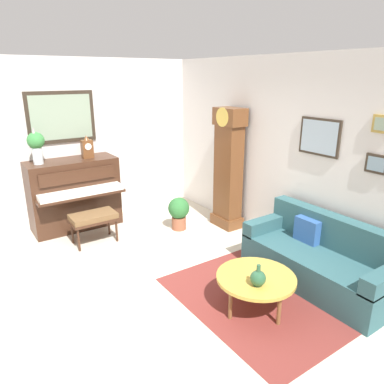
% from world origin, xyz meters
% --- Properties ---
extents(ground_plane, '(6.40, 6.00, 0.10)m').
position_xyz_m(ground_plane, '(0.00, 0.00, -0.05)').
color(ground_plane, beige).
extents(wall_left, '(0.13, 4.90, 2.80)m').
position_xyz_m(wall_left, '(-2.60, -0.00, 1.41)').
color(wall_left, silver).
rests_on(wall_left, ground_plane).
extents(wall_back, '(5.30, 0.13, 2.80)m').
position_xyz_m(wall_back, '(0.02, 2.40, 1.40)').
color(wall_back, silver).
rests_on(wall_back, ground_plane).
extents(area_rug, '(2.10, 1.50, 0.01)m').
position_xyz_m(area_rug, '(1.09, 1.00, 0.00)').
color(area_rug, maroon).
rests_on(area_rug, ground_plane).
extents(piano, '(0.87, 1.44, 1.19)m').
position_xyz_m(piano, '(-2.23, -0.04, 0.60)').
color(piano, '#3D2316').
rests_on(piano, ground_plane).
extents(piano_bench, '(0.42, 0.70, 0.48)m').
position_xyz_m(piano_bench, '(-1.46, -0.01, 0.41)').
color(piano_bench, '#3D2316').
rests_on(piano_bench, ground_plane).
extents(grandfather_clock, '(0.52, 0.34, 2.03)m').
position_xyz_m(grandfather_clock, '(-0.82, 2.13, 0.96)').
color(grandfather_clock, brown).
rests_on(grandfather_clock, ground_plane).
extents(couch, '(1.90, 0.80, 0.84)m').
position_xyz_m(couch, '(1.24, 1.94, 0.31)').
color(couch, '#2D565B').
rests_on(couch, ground_plane).
extents(coffee_table, '(0.88, 0.88, 0.40)m').
position_xyz_m(coffee_table, '(1.18, 0.89, 0.37)').
color(coffee_table, gold).
rests_on(coffee_table, ground_plane).
extents(mantel_clock, '(0.13, 0.18, 0.38)m').
position_xyz_m(mantel_clock, '(-2.23, 0.24, 1.36)').
color(mantel_clock, brown).
rests_on(mantel_clock, piano).
extents(flower_vase, '(0.26, 0.26, 0.58)m').
position_xyz_m(flower_vase, '(-2.23, -0.55, 1.50)').
color(flower_vase, silver).
rests_on(flower_vase, piano).
extents(green_jug, '(0.17, 0.17, 0.24)m').
position_xyz_m(green_jug, '(1.32, 0.78, 0.49)').
color(green_jug, '#234C33').
rests_on(green_jug, coffee_table).
extents(potted_plant, '(0.36, 0.36, 0.56)m').
position_xyz_m(potted_plant, '(-1.15, 1.36, 0.32)').
color(potted_plant, '#935138').
rests_on(potted_plant, ground_plane).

